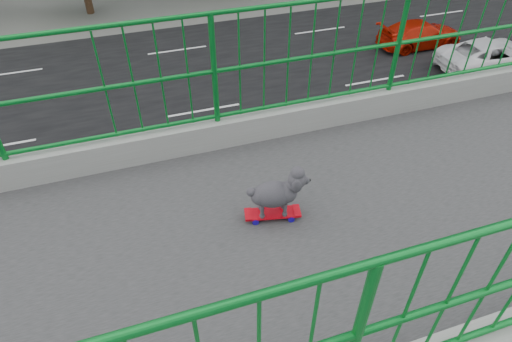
{
  "coord_description": "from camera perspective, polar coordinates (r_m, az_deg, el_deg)",
  "views": [
    {
      "loc": [
        2.29,
        -2.81,
        9.8
      ],
      "look_at": [
        -0.81,
        -1.78,
        7.03
      ],
      "focal_mm": 30.71,
      "sensor_mm": 36.0,
      "label": 1
    }
  ],
  "objects": [
    {
      "name": "road",
      "position": [
        18.37,
        -6.77,
        7.83
      ],
      "size": [
        18.0,
        90.0,
        0.02
      ],
      "primitive_type": "cube",
      "color": "black",
      "rests_on": "ground"
    },
    {
      "name": "footbridge",
      "position": [
        5.84,
        20.16,
        -15.08
      ],
      "size": [
        3.0,
        24.0,
        7.0
      ],
      "color": "#2D2D2F",
      "rests_on": "ground"
    },
    {
      "name": "railing",
      "position": [
        4.45,
        25.91,
        0.03
      ],
      "size": [
        3.0,
        24.0,
        1.42
      ],
      "color": "gray",
      "rests_on": "footbridge"
    },
    {
      "name": "skateboard",
      "position": [
        3.84,
        2.17,
        -5.57
      ],
      "size": [
        0.24,
        0.51,
        0.06
      ],
      "rotation": [
        0.0,
        0.0,
        -0.22
      ],
      "color": "red",
      "rests_on": "footbridge"
    },
    {
      "name": "poodle",
      "position": [
        3.66,
        2.71,
        -2.76
      ],
      "size": [
        0.29,
        0.53,
        0.45
      ],
      "rotation": [
        0.0,
        0.0,
        -0.22
      ],
      "color": "#272429",
      "rests_on": "skateboard"
    },
    {
      "name": "car_0",
      "position": [
        12.31,
        -14.59,
        -9.05
      ],
      "size": [
        1.67,
        4.16,
        1.42
      ],
      "primitive_type": "imported",
      "color": "black",
      "rests_on": "ground"
    },
    {
      "name": "car_2",
      "position": [
        23.81,
        28.14,
        13.16
      ],
      "size": [
        2.31,
        5.01,
        1.39
      ],
      "primitive_type": "imported",
      "rotation": [
        0.0,
        0.0,
        3.14
      ],
      "color": "white",
      "rests_on": "ground"
    },
    {
      "name": "car_3",
      "position": [
        24.95,
        20.59,
        16.37
      ],
      "size": [
        1.82,
        4.49,
        1.3
      ],
      "primitive_type": "imported",
      "rotation": [
        0.0,
        0.0,
        3.14
      ],
      "color": "red",
      "rests_on": "ground"
    },
    {
      "name": "car_6",
      "position": [
        20.17,
        28.57,
        8.4
      ],
      "size": [
        2.34,
        5.08,
        1.41
      ],
      "primitive_type": "imported",
      "color": "red",
      "rests_on": "ground"
    }
  ]
}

